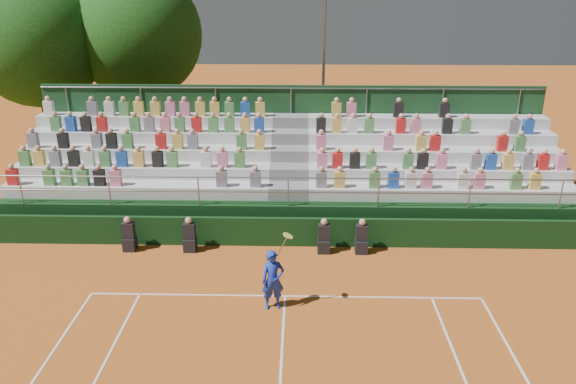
{
  "coord_description": "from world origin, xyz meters",
  "views": [
    {
      "loc": [
        0.41,
        -13.67,
        8.38
      ],
      "look_at": [
        0.0,
        3.5,
        1.8
      ],
      "focal_mm": 35.0,
      "sensor_mm": 36.0,
      "label": 1
    }
  ],
  "objects_px": {
    "tree_east": "(138,34)",
    "floodlight_mast": "(324,50)",
    "tennis_player": "(273,280)",
    "tree_west": "(37,42)"
  },
  "relations": [
    {
      "from": "tree_east",
      "to": "tree_west",
      "type": "bearing_deg",
      "value": -161.53
    },
    {
      "from": "tree_west",
      "to": "tree_east",
      "type": "relative_size",
      "value": 0.97
    },
    {
      "from": "tennis_player",
      "to": "floodlight_mast",
      "type": "relative_size",
      "value": 0.24
    },
    {
      "from": "tennis_player",
      "to": "tree_east",
      "type": "height_order",
      "value": "tree_east"
    },
    {
      "from": "tree_east",
      "to": "floodlight_mast",
      "type": "xyz_separation_m",
      "value": [
        8.88,
        -0.71,
        -0.61
      ]
    },
    {
      "from": "tree_east",
      "to": "floodlight_mast",
      "type": "distance_m",
      "value": 8.93
    },
    {
      "from": "tennis_player",
      "to": "floodlight_mast",
      "type": "xyz_separation_m",
      "value": [
        1.74,
        13.68,
        4.39
      ]
    },
    {
      "from": "tennis_player",
      "to": "tree_west",
      "type": "bearing_deg",
      "value": 131.31
    },
    {
      "from": "tree_west",
      "to": "tennis_player",
      "type": "bearing_deg",
      "value": -48.69
    },
    {
      "from": "tennis_player",
      "to": "floodlight_mast",
      "type": "bearing_deg",
      "value": 82.73
    }
  ]
}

